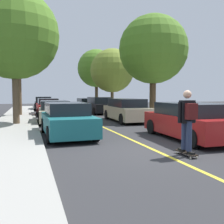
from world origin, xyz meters
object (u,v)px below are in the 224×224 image
object	(u,v)px
parked_car_left_farthest	(43,104)
street_tree_right_far	(96,68)
parked_car_right_farthest	(86,104)
parked_car_right_far	(99,106)
fire_hydrant	(201,122)
skateboarder	(188,117)
parked_car_right_near	(127,110)
street_tree_left_near	(18,46)
street_tree_right_near	(112,71)
street_tree_right_nearest	(153,50)
parked_car_left_near	(54,112)
parked_car_left_far	(48,107)
skateboard	(186,153)
parked_car_right_nearest	(190,121)
street_tree_left_nearest	(14,35)
parked_car_left_nearest	(67,120)

from	to	relation	value
parked_car_left_farthest	street_tree_right_far	xyz separation A→B (m)	(6.59, 2.56, 4.19)
parked_car_right_farthest	street_tree_right_far	distance (m)	6.10
parked_car_right_far	fire_hydrant	bearing A→B (deg)	-82.97
skateboarder	parked_car_right_near	bearing A→B (deg)	79.33
street_tree_left_near	parked_car_left_farthest	bearing A→B (deg)	74.59
street_tree_right_near	parked_car_left_farthest	bearing A→B (deg)	150.16
fire_hydrant	street_tree_right_nearest	bearing A→B (deg)	83.95
parked_car_left_near	parked_car_left_far	xyz separation A→B (m)	(0.00, 5.61, 0.02)
street_tree_right_nearest	parked_car_right_near	bearing A→B (deg)	-162.22
parked_car_right_near	street_tree_right_far	size ratio (longest dim) A/B	0.66
parked_car_right_far	street_tree_right_near	world-z (taller)	street_tree_right_near
street_tree_left_near	street_tree_right_near	world-z (taller)	street_tree_left_near
parked_car_right_near	parked_car_right_farthest	distance (m)	12.19
street_tree_right_nearest	skateboard	distance (m)	11.43
parked_car_right_near	parked_car_left_farthest	bearing A→B (deg)	108.29
parked_car_right_nearest	skateboarder	xyz separation A→B (m)	(-1.70, -2.33, 0.39)
street_tree_left_nearest	street_tree_right_far	distance (m)	18.56
parked_car_left_farthest	parked_car_right_farthest	distance (m)	4.61
parked_car_right_nearest	street_tree_right_near	xyz separation A→B (m)	(2.15, 16.38, 3.36)
street_tree_left_near	skateboarder	xyz separation A→B (m)	(4.88, -14.69, -4.22)
street_tree_left_nearest	street_tree_right_nearest	size ratio (longest dim) A/B	1.03
fire_hydrant	parked_car_left_farthest	bearing A→B (deg)	107.49
street_tree_right_near	fire_hydrant	xyz separation A→B (m)	(-0.65, -15.08, -3.59)
parked_car_left_near	skateboarder	world-z (taller)	skateboarder
parked_car_left_near	street_tree_left_near	distance (m)	7.02
street_tree_right_nearest	street_tree_right_near	size ratio (longest dim) A/B	1.13
parked_car_right_far	fire_hydrant	xyz separation A→B (m)	(1.50, -12.15, -0.21)
street_tree_right_far	fire_hydrant	world-z (taller)	street_tree_right_far
parked_car_left_nearest	parked_car_right_nearest	size ratio (longest dim) A/B	0.94
parked_car_left_nearest	parked_car_left_farthest	size ratio (longest dim) A/B	0.94
parked_car_left_far	skateboarder	size ratio (longest dim) A/B	2.50
parked_car_left_nearest	parked_car_left_far	distance (m)	11.05
street_tree_right_near	skateboarder	size ratio (longest dim) A/B	3.50
street_tree_left_near	skateboard	world-z (taller)	street_tree_left_near
parked_car_right_far	parked_car_right_farthest	bearing A→B (deg)	90.00
skateboard	parked_car_left_farthest	bearing A→B (deg)	96.94
parked_car_right_nearest	skateboarder	world-z (taller)	skateboarder
parked_car_right_far	street_tree_right_far	size ratio (longest dim) A/B	0.63
skateboarder	parked_car_left_nearest	bearing A→B (deg)	121.50
parked_car_left_far	street_tree_left_nearest	distance (m)	8.32
street_tree_left_nearest	fire_hydrant	distance (m)	10.50
street_tree_left_near	street_tree_right_far	size ratio (longest dim) A/B	1.00
street_tree_right_near	parked_car_right_far	bearing A→B (deg)	-126.26
parked_car_left_nearest	parked_car_left_farthest	bearing A→B (deg)	89.99
parked_car_left_far	street_tree_right_far	size ratio (longest dim) A/B	0.62
parked_car_right_nearest	street_tree_right_far	distance (m)	23.20
parked_car_left_near	street_tree_left_nearest	world-z (taller)	street_tree_left_nearest
street_tree_right_nearest	skateboarder	xyz separation A→B (m)	(-3.85, -9.74, -3.63)
street_tree_right_nearest	parked_car_left_nearest	bearing A→B (deg)	-141.33
parked_car_left_near	street_tree_right_nearest	world-z (taller)	street_tree_right_nearest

